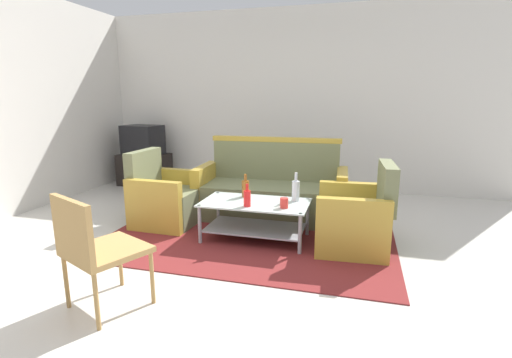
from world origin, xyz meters
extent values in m
plane|color=beige|center=(0.00, 0.00, 0.00)|extent=(14.00, 14.00, 0.00)
cube|color=silver|center=(0.00, 3.06, 1.40)|extent=(6.52, 0.12, 2.80)
cube|color=maroon|center=(-0.13, 0.71, 0.01)|extent=(2.98, 2.12, 0.01)
cube|color=#6B704C|center=(-0.07, 1.32, 0.22)|extent=(1.63, 0.76, 0.42)
cube|color=#6B704C|center=(-0.08, 1.64, 0.67)|extent=(1.60, 0.20, 0.48)
cube|color=#B79333|center=(0.77, 1.36, 0.32)|extent=(0.15, 0.70, 0.62)
cube|color=#B79333|center=(-0.90, 1.29, 0.32)|extent=(0.15, 0.70, 0.62)
cube|color=#B79333|center=(-0.08, 1.64, 0.94)|extent=(1.64, 0.17, 0.06)
cube|color=#6B704C|center=(-1.17, 0.83, 0.21)|extent=(0.68, 0.62, 0.40)
cube|color=#6B704C|center=(-1.48, 0.84, 0.64)|extent=(0.14, 0.60, 0.45)
cube|color=#B79333|center=(-1.16, 1.16, 0.30)|extent=(0.66, 0.12, 0.58)
cube|color=#B79333|center=(-1.18, 0.50, 0.30)|extent=(0.66, 0.12, 0.58)
cube|color=#6B704C|center=(0.91, 0.65, 0.21)|extent=(0.69, 0.64, 0.40)
cube|color=#6B704C|center=(1.22, 0.66, 0.64)|extent=(0.15, 0.61, 0.45)
cube|color=#B79333|center=(0.93, 0.32, 0.30)|extent=(0.66, 0.14, 0.58)
cube|color=#B79333|center=(0.89, 0.98, 0.30)|extent=(0.66, 0.14, 0.58)
cube|color=silver|center=(-0.06, 0.60, 0.40)|extent=(1.10, 0.60, 0.02)
cube|color=#9E9EA5|center=(-0.06, 0.60, 0.13)|extent=(1.00, 0.52, 0.02)
cylinder|color=#9E9EA5|center=(-0.57, 0.86, 0.21)|extent=(0.04, 0.04, 0.40)
cylinder|color=#9E9EA5|center=(0.45, 0.86, 0.21)|extent=(0.04, 0.04, 0.40)
cylinder|color=#9E9EA5|center=(-0.57, 0.34, 0.21)|extent=(0.04, 0.04, 0.40)
cylinder|color=#9E9EA5|center=(0.45, 0.34, 0.21)|extent=(0.04, 0.04, 0.40)
cylinder|color=brown|center=(-0.22, 0.78, 0.50)|extent=(0.08, 0.08, 0.17)
cylinder|color=brown|center=(-0.22, 0.78, 0.62)|extent=(0.03, 0.03, 0.07)
cylinder|color=silver|center=(0.33, 0.75, 0.52)|extent=(0.08, 0.08, 0.21)
cylinder|color=silver|center=(0.33, 0.75, 0.67)|extent=(0.03, 0.03, 0.09)
cylinder|color=red|center=(-0.10, 0.43, 0.49)|extent=(0.07, 0.07, 0.16)
cylinder|color=red|center=(-0.10, 0.43, 0.60)|extent=(0.03, 0.03, 0.07)
cylinder|color=red|center=(0.27, 0.47, 0.46)|extent=(0.08, 0.08, 0.10)
cube|color=black|center=(-2.54, 2.55, 0.26)|extent=(0.80, 0.50, 0.52)
cube|color=black|center=(-2.54, 2.55, 0.76)|extent=(0.66, 0.52, 0.48)
cube|color=black|center=(-2.51, 2.77, 0.76)|extent=(0.51, 0.08, 0.36)
cube|color=#AD844C|center=(-0.72, -0.90, 0.42)|extent=(0.63, 0.63, 0.04)
cube|color=#AD844C|center=(-0.81, -1.10, 0.64)|extent=(0.45, 0.23, 0.40)
cylinder|color=#AD844C|center=(-0.83, -0.62, 0.21)|extent=(0.03, 0.03, 0.42)
cylinder|color=#AD844C|center=(-0.45, -0.79, 0.21)|extent=(0.03, 0.03, 0.42)
cylinder|color=#AD844C|center=(-1.00, -1.00, 0.21)|extent=(0.03, 0.03, 0.42)
cylinder|color=#AD844C|center=(-0.62, -1.17, 0.21)|extent=(0.03, 0.03, 0.42)
camera|label=1|loc=(0.93, -3.00, 1.48)|focal=26.47mm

